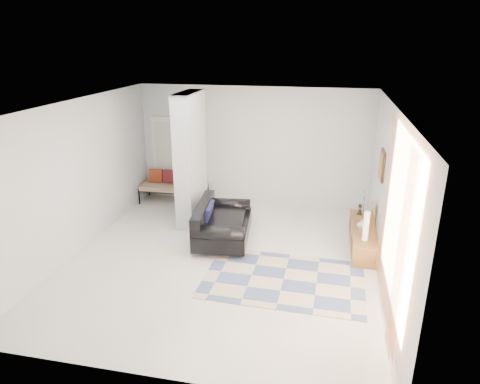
# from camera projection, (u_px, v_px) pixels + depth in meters

# --- Properties ---
(floor) EXTENTS (6.00, 6.00, 0.00)m
(floor) POSITION_uv_depth(u_px,v_px,m) (223.00, 259.00, 7.85)
(floor) COLOR silver
(floor) RESTS_ON ground
(ceiling) EXTENTS (6.00, 6.00, 0.00)m
(ceiling) POSITION_uv_depth(u_px,v_px,m) (221.00, 105.00, 6.90)
(ceiling) COLOR white
(ceiling) RESTS_ON wall_back
(wall_back) EXTENTS (6.00, 0.00, 6.00)m
(wall_back) POSITION_uv_depth(u_px,v_px,m) (253.00, 146.00, 10.14)
(wall_back) COLOR silver
(wall_back) RESTS_ON ground
(wall_front) EXTENTS (6.00, 0.00, 6.00)m
(wall_front) POSITION_uv_depth(u_px,v_px,m) (154.00, 276.00, 4.61)
(wall_front) COLOR silver
(wall_front) RESTS_ON ground
(wall_left) EXTENTS (0.00, 6.00, 6.00)m
(wall_left) POSITION_uv_depth(u_px,v_px,m) (78.00, 177.00, 7.91)
(wall_left) COLOR silver
(wall_left) RESTS_ON ground
(wall_right) EXTENTS (0.00, 6.00, 6.00)m
(wall_right) POSITION_uv_depth(u_px,v_px,m) (389.00, 198.00, 6.84)
(wall_right) COLOR silver
(wall_right) RESTS_ON ground
(partition_column) EXTENTS (0.35, 1.20, 2.80)m
(partition_column) POSITION_uv_depth(u_px,v_px,m) (191.00, 159.00, 9.06)
(partition_column) COLOR silver
(partition_column) RESTS_ON floor
(hallway_door) EXTENTS (0.85, 0.06, 2.04)m
(hallway_door) POSITION_uv_depth(u_px,v_px,m) (170.00, 158.00, 10.64)
(hallway_door) COLOR white
(hallway_door) RESTS_ON floor
(curtain) EXTENTS (0.00, 2.55, 2.55)m
(curtain) POSITION_uv_depth(u_px,v_px,m) (393.00, 224.00, 5.78)
(curtain) COLOR orange
(curtain) RESTS_ON wall_right
(wall_art) EXTENTS (0.04, 0.45, 0.55)m
(wall_art) POSITION_uv_depth(u_px,v_px,m) (382.00, 165.00, 7.74)
(wall_art) COLOR #371F0F
(wall_art) RESTS_ON wall_right
(media_console) EXTENTS (0.45, 1.83, 0.80)m
(media_console) POSITION_uv_depth(u_px,v_px,m) (363.00, 236.00, 8.27)
(media_console) COLOR brown
(media_console) RESTS_ON floor
(loveseat) EXTENTS (1.17, 1.80, 0.76)m
(loveseat) POSITION_uv_depth(u_px,v_px,m) (220.00, 224.00, 8.47)
(loveseat) COLOR silver
(loveseat) RESTS_ON floor
(daybed) EXTENTS (1.62, 0.72, 0.77)m
(daybed) POSITION_uv_depth(u_px,v_px,m) (173.00, 185.00, 10.50)
(daybed) COLOR black
(daybed) RESTS_ON floor
(area_rug) EXTENTS (2.68, 1.82, 0.01)m
(area_rug) POSITION_uv_depth(u_px,v_px,m) (284.00, 279.00, 7.17)
(area_rug) COLOR beige
(area_rug) RESTS_ON floor
(cylinder_lamp) EXTENTS (0.10, 0.10, 0.54)m
(cylinder_lamp) POSITION_uv_depth(u_px,v_px,m) (366.00, 226.00, 7.60)
(cylinder_lamp) COLOR beige
(cylinder_lamp) RESTS_ON media_console
(bronze_figurine) EXTENTS (0.12, 0.12, 0.22)m
(bronze_figurine) POSITION_uv_depth(u_px,v_px,m) (360.00, 209.00, 8.76)
(bronze_figurine) COLOR #332116
(bronze_figurine) RESTS_ON media_console
(vase) EXTENTS (0.21, 0.21, 0.20)m
(vase) POSITION_uv_depth(u_px,v_px,m) (362.00, 224.00, 8.11)
(vase) COLOR silver
(vase) RESTS_ON media_console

